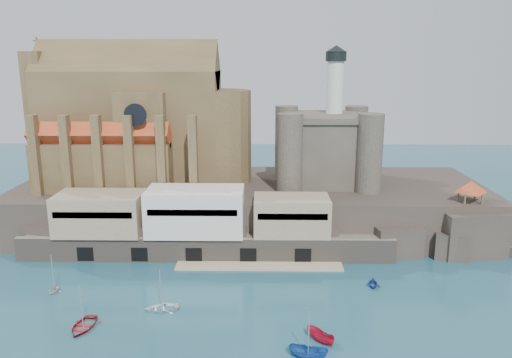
{
  "coord_description": "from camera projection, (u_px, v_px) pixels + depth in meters",
  "views": [
    {
      "loc": [
        2.69,
        -65.74,
        36.65
      ],
      "look_at": [
        1.22,
        32.0,
        12.89
      ],
      "focal_mm": 35.0,
      "sensor_mm": 36.0,
      "label": 1
    }
  ],
  "objects": [
    {
      "name": "boat_0",
      "position": [
        83.0,
        328.0,
        69.54
      ],
      "size": [
        4.3,
        1.71,
        5.85
      ],
      "primitive_type": "imported",
      "rotation": [
        0.0,
        0.0,
        6.16
      ],
      "color": "#A3191E",
      "rests_on": "ground"
    },
    {
      "name": "boat_2",
      "position": [
        308.0,
        358.0,
        62.61
      ],
      "size": [
        2.43,
        2.39,
        5.1
      ],
      "primitive_type": "imported",
      "rotation": [
        0.0,
        0.0,
        1.29
      ],
      "color": "#1B4D9F",
      "rests_on": "ground"
    },
    {
      "name": "boat_6",
      "position": [
        161.0,
        309.0,
        74.74
      ],
      "size": [
        1.81,
        3.85,
        5.19
      ],
      "primitive_type": "imported",
      "rotation": [
        0.0,
        0.0,
        4.92
      ],
      "color": "white",
      "rests_on": "ground"
    },
    {
      "name": "quay",
      "position": [
        195.0,
        225.0,
        93.7
      ],
      "size": [
        70.0,
        12.0,
        13.05
      ],
      "color": "#6D6257",
      "rests_on": "ground"
    },
    {
      "name": "castle_keep",
      "position": [
        325.0,
        145.0,
        107.92
      ],
      "size": [
        21.2,
        21.2,
        29.3
      ],
      "color": "#433D34",
      "rests_on": "promontory"
    },
    {
      "name": "pavilion",
      "position": [
        471.0,
        188.0,
        94.21
      ],
      "size": [
        6.4,
        6.4,
        5.4
      ],
      "color": "brown",
      "rests_on": "rock_outcrop"
    },
    {
      "name": "boat_4",
      "position": [
        55.0,
        292.0,
        80.32
      ],
      "size": [
        2.61,
        1.81,
        2.8
      ],
      "primitive_type": "imported",
      "rotation": [
        0.0,
        0.0,
        2.99
      ],
      "color": "silver",
      "rests_on": "ground"
    },
    {
      "name": "rock_outcrop",
      "position": [
        467.0,
        232.0,
        96.11
      ],
      "size": [
        14.5,
        10.5,
        8.7
      ],
      "color": "#2A231F",
      "rests_on": "ground"
    },
    {
      "name": "boat_5",
      "position": [
        320.0,
        341.0,
        66.37
      ],
      "size": [
        2.46,
        2.47,
        4.58
      ],
      "primitive_type": "imported",
      "rotation": [
        0.0,
        0.0,
        3.89
      ],
      "color": "#B1122C",
      "rests_on": "ground"
    },
    {
      "name": "boat_7",
      "position": [
        373.0,
        286.0,
        82.34
      ],
      "size": [
        3.18,
        2.28,
        3.37
      ],
      "primitive_type": "imported",
      "rotation": [
        0.0,
        0.0,
        6.1
      ],
      "color": "navy",
      "rests_on": "ground"
    },
    {
      "name": "ground",
      "position": [
        244.0,
        317.0,
        72.57
      ],
      "size": [
        300.0,
        300.0,
        0.0
      ],
      "primitive_type": "plane",
      "color": "#1A4758",
      "rests_on": "ground"
    },
    {
      "name": "church",
      "position": [
        140.0,
        127.0,
        108.36
      ],
      "size": [
        47.0,
        25.93,
        30.51
      ],
      "color": "brown",
      "rests_on": "promontory"
    },
    {
      "name": "promontory",
      "position": [
        250.0,
        206.0,
        109.66
      ],
      "size": [
        100.0,
        36.0,
        10.0
      ],
      "color": "#2A231F",
      "rests_on": "ground"
    }
  ]
}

